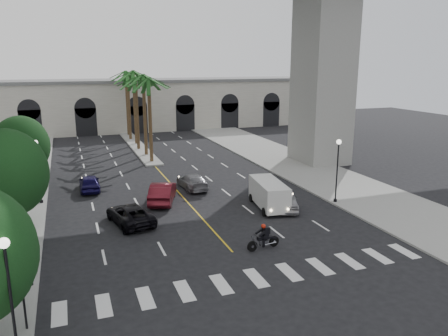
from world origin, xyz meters
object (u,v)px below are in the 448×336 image
at_px(traffic_signal_far, 28,243).
at_px(car_d, 192,181).
at_px(lamp_post_left_near, 10,292).
at_px(car_e, 90,183).
at_px(lamp_post_left_far, 38,166).
at_px(traffic_signal_near, 21,279).
at_px(car_a, 288,202).
at_px(cargo_van, 269,193).
at_px(motorcycle_rider, 264,237).
at_px(lamp_post_right, 337,165).
at_px(car_c, 130,214).
at_px(car_b, 163,192).

bearing_deg(traffic_signal_far, car_d, 48.94).
bearing_deg(lamp_post_left_near, car_e, 80.48).
xyz_separation_m(lamp_post_left_far, car_d, (12.90, 0.19, -2.54)).
distance_m(traffic_signal_near, car_a, 21.04).
height_order(traffic_signal_far, cargo_van, traffic_signal_far).
bearing_deg(motorcycle_rider, lamp_post_right, 24.98).
bearing_deg(traffic_signal_far, lamp_post_right, 15.98).
bearing_deg(car_c, lamp_post_right, 164.11).
bearing_deg(cargo_van, car_a, -29.84).
bearing_deg(car_d, car_e, -19.07).
relative_size(car_b, car_e, 1.20).
bearing_deg(car_e, lamp_post_left_far, 35.41).
bearing_deg(cargo_van, car_b, 157.53).
bearing_deg(car_e, lamp_post_left_near, 81.34).
distance_m(motorcycle_rider, car_d, 14.38).
bearing_deg(lamp_post_left_far, motorcycle_rider, -46.53).
distance_m(motorcycle_rider, car_a, 7.77).
bearing_deg(car_d, car_a, 119.91).
relative_size(lamp_post_left_far, car_b, 1.04).
bearing_deg(car_a, lamp_post_right, -155.57).
distance_m(lamp_post_right, car_b, 14.50).
xyz_separation_m(traffic_signal_near, car_b, (9.38, 15.71, -1.66)).
xyz_separation_m(lamp_post_right, cargo_van, (-5.69, 0.79, -2.01)).
relative_size(car_c, car_e, 1.18).
distance_m(car_a, cargo_van, 1.61).
bearing_deg(car_a, car_b, -8.34).
bearing_deg(traffic_signal_near, car_b, 59.16).
relative_size(lamp_post_left_near, lamp_post_right, 1.00).
relative_size(lamp_post_left_near, traffic_signal_far, 1.47).
relative_size(traffic_signal_near, traffic_signal_far, 1.00).
relative_size(car_d, car_e, 1.10).
relative_size(lamp_post_left_far, car_c, 1.05).
height_order(car_b, car_e, car_b).
bearing_deg(car_d, car_b, 37.97).
xyz_separation_m(lamp_post_right, traffic_signal_near, (-22.70, -10.50, -0.71)).
relative_size(traffic_signal_far, car_a, 0.94).
distance_m(car_c, car_d, 9.77).
distance_m(lamp_post_left_near, lamp_post_right, 26.25).
bearing_deg(lamp_post_right, car_e, 150.29).
xyz_separation_m(car_b, cargo_van, (7.63, -4.42, 0.37)).
distance_m(lamp_post_left_near, car_b, 20.67).
xyz_separation_m(lamp_post_left_near, car_a, (18.31, 12.87, -2.56)).
bearing_deg(traffic_signal_near, cargo_van, 33.57).
xyz_separation_m(car_b, car_c, (-3.27, -4.14, -0.14)).
height_order(car_a, car_e, car_e).
bearing_deg(traffic_signal_near, motorcycle_rider, 17.95).
bearing_deg(car_e, traffic_signal_far, 78.17).
bearing_deg(traffic_signal_far, traffic_signal_near, -90.00).
xyz_separation_m(traffic_signal_far, car_c, (6.12, 7.57, -1.81)).
distance_m(traffic_signal_far, car_b, 15.10).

